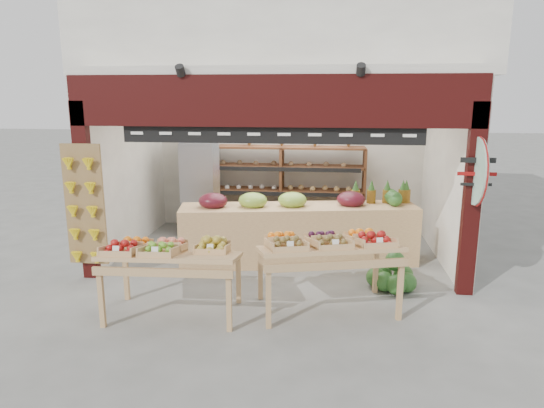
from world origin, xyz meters
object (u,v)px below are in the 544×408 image
Objects in this scene: refrigerator at (202,184)px; watermelon_pile at (392,276)px; mid_counter at (298,232)px; display_table_left at (164,252)px; display_table_right at (328,245)px; back_shelving at (282,172)px; cardboard_stack at (204,232)px.

refrigerator is 4.42m from watermelon_pile.
watermelon_pile is (1.42, -0.97, -0.35)m from mid_counter.
display_table_left is 0.88× the size of display_table_right.
display_table_left is (-1.09, -3.93, -0.41)m from back_shelving.
display_table_right is at bearing -64.24° from refrigerator.
display_table_left is (-1.53, -2.13, 0.29)m from mid_counter.
display_table_left reaches higher than cardboard_stack.
mid_counter is 2.03× the size of display_table_right.
cardboard_stack is 2.02m from mid_counter.
refrigerator is 2.79× the size of watermelon_pile.
watermelon_pile is at bearing -29.01° from cardboard_stack.
watermelon_pile is at bearing 21.52° from display_table_left.
display_table_right is (2.30, -2.59, 0.66)m from cardboard_stack.
back_shelving is 4.70× the size of watermelon_pile.
display_table_right is at bearing -139.34° from watermelon_pile.
mid_counter is (1.81, -0.83, 0.31)m from cardboard_stack.
mid_counter reaches higher than display_table_left.
back_shelving is at bearing 104.76° from display_table_right.
refrigerator reaches higher than watermelon_pile.
back_shelving is 0.84× the size of mid_counter.
back_shelving is 1.70× the size of display_table_right.
mid_counter is 2.32× the size of display_table_left.
refrigerator is 3.83m from display_table_left.
display_table_left is 3.24m from watermelon_pile.
display_table_left is at bearing -125.73° from mid_counter.
display_table_left is (0.52, -3.79, -0.16)m from refrigerator.
mid_counter is 1.75m from watermelon_pile.
display_table_right is (0.94, -3.57, -0.35)m from back_shelving.
cardboard_stack is at bearing 131.62° from display_table_right.
display_table_right reaches higher than display_table_left.
cardboard_stack is 0.58× the size of display_table_left.
cardboard_stack is (0.24, -0.83, -0.76)m from refrigerator.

